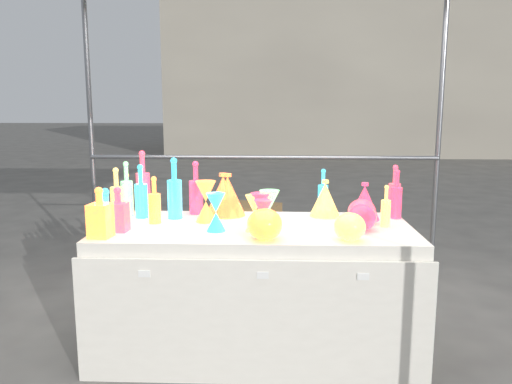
{
  "coord_description": "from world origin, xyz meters",
  "views": [
    {
      "loc": [
        0.11,
        -2.82,
        1.44
      ],
      "look_at": [
        0.0,
        0.0,
        0.95
      ],
      "focal_mm": 35.0,
      "sensor_mm": 36.0,
      "label": 1
    }
  ],
  "objects_px": {
    "cardboard_box_closed": "(253,222)",
    "decanter_0": "(100,212)",
    "hourglass_0": "(263,219)",
    "bottle_0": "(127,193)",
    "display_table": "(256,288)",
    "globe_0": "(265,226)",
    "lampshade_0": "(228,195)"
  },
  "relations": [
    {
      "from": "cardboard_box_closed",
      "to": "decanter_0",
      "type": "height_order",
      "value": "decanter_0"
    },
    {
      "from": "hourglass_0",
      "to": "bottle_0",
      "type": "bearing_deg",
      "value": 147.85
    },
    {
      "from": "display_table",
      "to": "hourglass_0",
      "type": "bearing_deg",
      "value": -78.97
    },
    {
      "from": "display_table",
      "to": "decanter_0",
      "type": "bearing_deg",
      "value": -161.28
    },
    {
      "from": "cardboard_box_closed",
      "to": "globe_0",
      "type": "relative_size",
      "value": 2.92
    },
    {
      "from": "cardboard_box_closed",
      "to": "hourglass_0",
      "type": "relative_size",
      "value": 2.67
    },
    {
      "from": "cardboard_box_closed",
      "to": "lampshade_0",
      "type": "relative_size",
      "value": 2.01
    },
    {
      "from": "hourglass_0",
      "to": "globe_0",
      "type": "bearing_deg",
      "value": -79.95
    },
    {
      "from": "hourglass_0",
      "to": "lampshade_0",
      "type": "xyz_separation_m",
      "value": [
        -0.24,
        0.53,
        0.03
      ]
    },
    {
      "from": "cardboard_box_closed",
      "to": "decanter_0",
      "type": "distance_m",
      "value": 2.9
    },
    {
      "from": "display_table",
      "to": "lampshade_0",
      "type": "bearing_deg",
      "value": 123.38
    },
    {
      "from": "hourglass_0",
      "to": "display_table",
      "type": "bearing_deg",
      "value": 101.03
    },
    {
      "from": "hourglass_0",
      "to": "lampshade_0",
      "type": "distance_m",
      "value": 0.58
    },
    {
      "from": "decanter_0",
      "to": "lampshade_0",
      "type": "relative_size",
      "value": 1.01
    },
    {
      "from": "bottle_0",
      "to": "decanter_0",
      "type": "relative_size",
      "value": 0.98
    },
    {
      "from": "bottle_0",
      "to": "globe_0",
      "type": "distance_m",
      "value": 1.09
    },
    {
      "from": "lampshade_0",
      "to": "decanter_0",
      "type": "bearing_deg",
      "value": -161.5
    },
    {
      "from": "display_table",
      "to": "globe_0",
      "type": "relative_size",
      "value": 9.96
    },
    {
      "from": "display_table",
      "to": "lampshade_0",
      "type": "relative_size",
      "value": 6.85
    },
    {
      "from": "display_table",
      "to": "hourglass_0",
      "type": "height_order",
      "value": "hourglass_0"
    },
    {
      "from": "decanter_0",
      "to": "globe_0",
      "type": "xyz_separation_m",
      "value": [
        0.87,
        -0.02,
        -0.06
      ]
    },
    {
      "from": "hourglass_0",
      "to": "cardboard_box_closed",
      "type": "bearing_deg",
      "value": 93.59
    },
    {
      "from": "bottle_0",
      "to": "hourglass_0",
      "type": "distance_m",
      "value": 1.05
    },
    {
      "from": "decanter_0",
      "to": "globe_0",
      "type": "relative_size",
      "value": 1.46
    },
    {
      "from": "hourglass_0",
      "to": "globe_0",
      "type": "relative_size",
      "value": 1.09
    },
    {
      "from": "lampshade_0",
      "to": "bottle_0",
      "type": "bearing_deg",
      "value": 154.03
    },
    {
      "from": "cardboard_box_closed",
      "to": "globe_0",
      "type": "bearing_deg",
      "value": -69.96
    },
    {
      "from": "cardboard_box_closed",
      "to": "bottle_0",
      "type": "distance_m",
      "value": 2.36
    },
    {
      "from": "bottle_0",
      "to": "lampshade_0",
      "type": "xyz_separation_m",
      "value": [
        0.65,
        -0.03,
        0.0
      ]
    },
    {
      "from": "decanter_0",
      "to": "lampshade_0",
      "type": "bearing_deg",
      "value": 48.78
    },
    {
      "from": "display_table",
      "to": "bottle_0",
      "type": "height_order",
      "value": "bottle_0"
    },
    {
      "from": "globe_0",
      "to": "lampshade_0",
      "type": "xyz_separation_m",
      "value": [
        -0.25,
        0.58,
        0.06
      ]
    }
  ]
}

